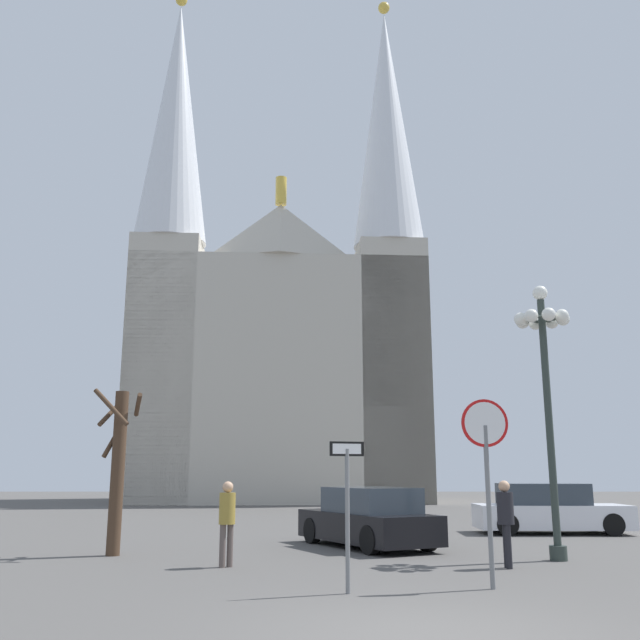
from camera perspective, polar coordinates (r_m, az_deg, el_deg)
ground_plane at (r=8.68m, az=8.71°, el=-24.22°), size 120.00×120.00×0.00m
cathedral at (r=45.72m, az=-3.41°, el=-1.80°), size 18.89×13.28×33.81m
stop_sign at (r=11.87m, az=13.48°, el=-10.63°), size 0.79×0.11×2.99m
one_way_arrow_sign at (r=11.15m, az=2.23°, el=-14.43°), size 0.55×0.22×2.27m
street_lamp at (r=16.10m, az=18.01°, el=-4.02°), size 1.24×1.24×5.92m
bare_tree at (r=16.68m, az=-16.33°, el=-11.38°), size 1.11×1.10×3.67m
parked_car_near_white at (r=22.81m, az=18.23°, el=-14.60°), size 4.51×2.02×1.47m
parked_car_far_black at (r=17.83m, az=3.92°, el=-16.00°), size 3.48×4.58×1.44m
pedestrian_walking at (r=14.45m, az=14.98°, el=-15.21°), size 0.32×0.32×1.64m
pedestrian_standing at (r=14.27m, az=-7.68°, el=-15.60°), size 0.32×0.32×1.62m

